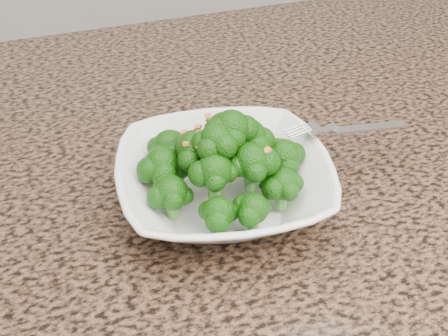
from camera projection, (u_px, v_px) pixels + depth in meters
name	position (u px, v px, depth m)	size (l,w,h in m)	color
granite_counter	(234.00, 182.00, 0.71)	(1.64, 1.04, 0.03)	brown
bowl	(224.00, 182.00, 0.64)	(0.24, 0.24, 0.06)	white
broccoli_pile	(224.00, 133.00, 0.60)	(0.21, 0.21, 0.08)	#155209
garlic_topping	(224.00, 99.00, 0.58)	(0.13, 0.13, 0.01)	orange
fork	(331.00, 128.00, 0.67)	(0.19, 0.03, 0.01)	silver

